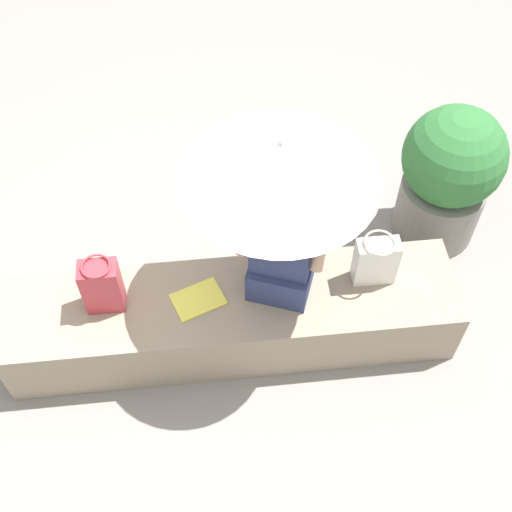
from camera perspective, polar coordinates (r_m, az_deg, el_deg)
The scene contains 8 objects.
ground_plane at distance 4.23m, azimuth -1.88°, elevation -6.74°, with size 14.00×14.00×0.00m, color gray.
stone_bench at distance 4.04m, azimuth -1.96°, elevation -5.21°, with size 2.60×0.59×0.43m, color gray.
person_seated at distance 3.59m, azimuth 2.20°, elevation 0.85°, with size 0.51×0.38×0.90m.
parasol at distance 3.19m, azimuth 2.04°, elevation 7.94°, with size 0.99×0.99×1.10m.
handbag_black at distance 3.86m, azimuth 10.01°, elevation -0.39°, with size 0.24×0.18×0.34m.
tote_bag_canvas at distance 3.78m, azimuth -12.80°, elevation -2.45°, with size 0.21×0.16×0.37m.
magazine at distance 3.86m, azimuth -4.87°, elevation -3.64°, with size 0.28×0.20×0.01m, color #EAE04C.
planter_near at distance 4.47m, azimuth 15.82°, elevation 6.55°, with size 0.64×0.64×1.02m.
Camera 1 is at (-0.08, -2.10, 3.67)m, focal length 47.73 mm.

